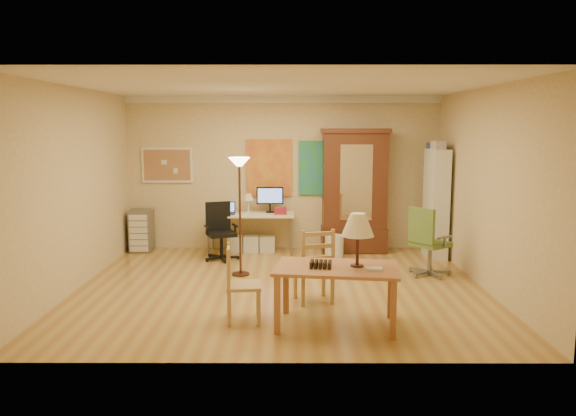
{
  "coord_description": "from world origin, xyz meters",
  "views": [
    {
      "loc": [
        0.12,
        -7.44,
        2.17
      ],
      "look_at": [
        0.09,
        0.3,
        1.05
      ],
      "focal_mm": 35.0,
      "sensor_mm": 36.0,
      "label": 1
    }
  ],
  "objects_px": {
    "dining_table": "(344,255)",
    "armoire": "(354,199)",
    "computer_desk": "(253,229)",
    "bookshelf": "(436,204)",
    "office_chair_black": "(221,244)",
    "office_chair_green": "(428,257)"
  },
  "relations": [
    {
      "from": "computer_desk",
      "to": "office_chair_black",
      "type": "relative_size",
      "value": 1.59
    },
    {
      "from": "office_chair_green",
      "to": "armoire",
      "type": "relative_size",
      "value": 0.48
    },
    {
      "from": "dining_table",
      "to": "office_chair_green",
      "type": "xyz_separation_m",
      "value": [
        1.44,
        2.1,
        -0.52
      ]
    },
    {
      "from": "armoire",
      "to": "bookshelf",
      "type": "xyz_separation_m",
      "value": [
        1.31,
        -0.44,
        -0.03
      ]
    },
    {
      "from": "dining_table",
      "to": "bookshelf",
      "type": "bearing_deg",
      "value": 60.83
    },
    {
      "from": "dining_table",
      "to": "office_chair_black",
      "type": "relative_size",
      "value": 1.51
    },
    {
      "from": "office_chair_green",
      "to": "armoire",
      "type": "bearing_deg",
      "value": 119.13
    },
    {
      "from": "armoire",
      "to": "dining_table",
      "type": "bearing_deg",
      "value": -98.09
    },
    {
      "from": "computer_desk",
      "to": "office_chair_black",
      "type": "bearing_deg",
      "value": -131.64
    },
    {
      "from": "armoire",
      "to": "bookshelf",
      "type": "relative_size",
      "value": 1.19
    },
    {
      "from": "office_chair_green",
      "to": "armoire",
      "type": "distance_m",
      "value": 1.98
    },
    {
      "from": "bookshelf",
      "to": "computer_desk",
      "type": "bearing_deg",
      "value": 173.41
    },
    {
      "from": "computer_desk",
      "to": "bookshelf",
      "type": "relative_size",
      "value": 0.83
    },
    {
      "from": "office_chair_black",
      "to": "office_chair_green",
      "type": "bearing_deg",
      "value": -17.52
    },
    {
      "from": "office_chair_green",
      "to": "bookshelf",
      "type": "bearing_deg",
      "value": 71.62
    },
    {
      "from": "dining_table",
      "to": "bookshelf",
      "type": "distance_m",
      "value": 3.77
    },
    {
      "from": "dining_table",
      "to": "armoire",
      "type": "xyz_separation_m",
      "value": [
        0.53,
        3.73,
        0.14
      ]
    },
    {
      "from": "dining_table",
      "to": "office_chair_black",
      "type": "distance_m",
      "value": 3.59
    },
    {
      "from": "computer_desk",
      "to": "office_chair_black",
      "type": "height_order",
      "value": "computer_desk"
    },
    {
      "from": "dining_table",
      "to": "computer_desk",
      "type": "relative_size",
      "value": 0.95
    },
    {
      "from": "office_chair_black",
      "to": "computer_desk",
      "type": "bearing_deg",
      "value": 48.36
    },
    {
      "from": "office_chair_green",
      "to": "armoire",
      "type": "xyz_separation_m",
      "value": [
        -0.91,
        1.63,
        0.66
      ]
    }
  ]
}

